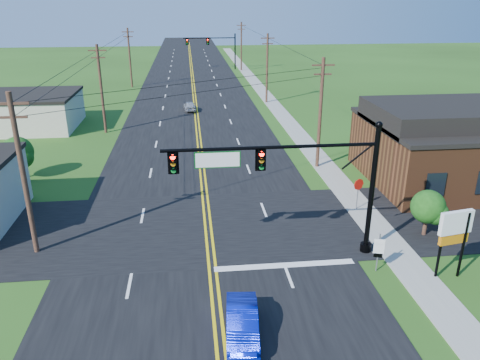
{
  "coord_description": "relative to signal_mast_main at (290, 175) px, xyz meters",
  "views": [
    {
      "loc": [
        -0.73,
        -14.05,
        13.29
      ],
      "look_at": [
        1.95,
        10.0,
        3.83
      ],
      "focal_mm": 35.0,
      "sensor_mm": 36.0,
      "label": 1
    }
  ],
  "objects": [
    {
      "name": "pylon_sign",
      "position": [
        7.67,
        -2.92,
        -2.07
      ],
      "size": [
        1.8,
        0.57,
        3.67
      ],
      "rotation": [
        0.0,
        0.0,
        0.19
      ],
      "color": "black",
      "rests_on": "ground"
    },
    {
      "name": "utility_pole_right_b",
      "position": [
        5.46,
        40.0,
        -0.03
      ],
      "size": [
        1.8,
        0.28,
        9.0
      ],
      "color": "#372019",
      "rests_on": "ground"
    },
    {
      "name": "road_cross",
      "position": [
        -4.34,
        4.0,
        -4.73
      ],
      "size": [
        70.0,
        10.0,
        0.04
      ],
      "primitive_type": "cube",
      "color": "black",
      "rests_on": "ground"
    },
    {
      "name": "utility_pole_left_a",
      "position": [
        -13.84,
        2.0,
        -0.03
      ],
      "size": [
        1.8,
        0.28,
        9.0
      ],
      "color": "#372019",
      "rests_on": "ground"
    },
    {
      "name": "utility_pole_left_c",
      "position": [
        -13.84,
        54.0,
        -0.03
      ],
      "size": [
        1.8,
        0.28,
        9.0
      ],
      "color": "#372019",
      "rests_on": "ground"
    },
    {
      "name": "tree_right_back",
      "position": [
        11.66,
        18.0,
        -2.15
      ],
      "size": [
        3.0,
        3.0,
        4.1
      ],
      "color": "#372019",
      "rests_on": "ground"
    },
    {
      "name": "shrub_corner",
      "position": [
        8.66,
        1.5,
        -2.9
      ],
      "size": [
        2.0,
        2.0,
        2.86
      ],
      "color": "#372019",
      "rests_on": "ground"
    },
    {
      "name": "distant_car",
      "position": [
        -4.93,
        36.18,
        -4.17
      ],
      "size": [
        1.69,
        3.54,
        1.17
      ],
      "primitive_type": "imported",
      "rotation": [
        0.0,
        0.0,
        3.24
      ],
      "color": "#B7B7BC",
      "rests_on": "ground"
    },
    {
      "name": "blue_car",
      "position": [
        -3.21,
        -6.22,
        -4.13
      ],
      "size": [
        1.62,
        3.86,
        1.24
      ],
      "primitive_type": "imported",
      "rotation": [
        0.0,
        0.0,
        -0.08
      ],
      "color": "#0818B4",
      "rests_on": "ground"
    },
    {
      "name": "utility_pole_left_b",
      "position": [
        -13.84,
        27.0,
        -0.03
      ],
      "size": [
        1.8,
        0.28,
        9.0
      ],
      "color": "#372019",
      "rests_on": "ground"
    },
    {
      "name": "signal_mast_far",
      "position": [
        0.1,
        72.0,
        -0.2
      ],
      "size": [
        10.98,
        0.6,
        7.48
      ],
      "color": "black",
      "rests_on": "ground"
    },
    {
      "name": "stop_sign",
      "position": [
        5.85,
        5.4,
        -3.14
      ],
      "size": [
        0.75,
        0.33,
        2.24
      ],
      "rotation": [
        0.0,
        0.0,
        0.38
      ],
      "color": "slate",
      "rests_on": "ground"
    },
    {
      "name": "utility_pole_right_c",
      "position": [
        5.46,
        70.0,
        -0.03
      ],
      "size": [
        1.8,
        0.28,
        9.0
      ],
      "color": "#372019",
      "rests_on": "ground"
    },
    {
      "name": "tree_left",
      "position": [
        -18.34,
        14.0,
        -2.59
      ],
      "size": [
        2.4,
        2.4,
        3.37
      ],
      "color": "#372019",
      "rests_on": "ground"
    },
    {
      "name": "sidewalk",
      "position": [
        6.16,
        32.0,
        -4.71
      ],
      "size": [
        2.0,
        160.0,
        0.08
      ],
      "primitive_type": "cube",
      "color": "gray",
      "rests_on": "ground"
    },
    {
      "name": "brick_building",
      "position": [
        15.66,
        10.0,
        -2.4
      ],
      "size": [
        14.2,
        11.2,
        4.7
      ],
      "color": "#582F19",
      "rests_on": "ground"
    },
    {
      "name": "cream_bldg_far",
      "position": [
        -23.34,
        30.0,
        -2.89
      ],
      "size": [
        12.2,
        9.2,
        3.7
      ],
      "color": "silver",
      "rests_on": "ground"
    },
    {
      "name": "utility_pole_right_a",
      "position": [
        5.46,
        14.0,
        -0.03
      ],
      "size": [
        1.8,
        0.28,
        9.0
      ],
      "color": "#372019",
      "rests_on": "ground"
    },
    {
      "name": "road_main",
      "position": [
        -4.34,
        42.0,
        -4.73
      ],
      "size": [
        16.0,
        220.0,
        0.04
      ],
      "primitive_type": "cube",
      "color": "black",
      "rests_on": "ground"
    },
    {
      "name": "route_sign",
      "position": [
        4.3,
        -2.02,
        -3.49
      ],
      "size": [
        0.53,
        0.18,
        2.17
      ],
      "rotation": [
        0.0,
        0.0,
        -0.28
      ],
      "color": "slate",
      "rests_on": "ground"
    },
    {
      "name": "signal_mast_main",
      "position": [
        0.0,
        0.0,
        0.0
      ],
      "size": [
        11.3,
        0.6,
        7.48
      ],
      "color": "black",
      "rests_on": "ground"
    }
  ]
}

